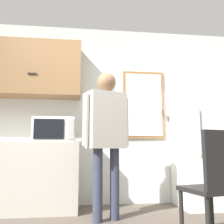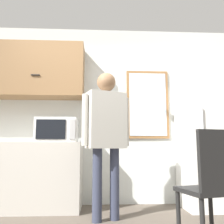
# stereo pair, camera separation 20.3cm
# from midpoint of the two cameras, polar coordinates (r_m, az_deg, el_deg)

# --- Properties ---
(back_wall) EXTENTS (6.00, 0.06, 2.70)m
(back_wall) POSITION_cam_midpoint_polar(r_m,az_deg,el_deg) (3.84, -2.13, -0.24)
(back_wall) COLOR silver
(back_wall) RESTS_ON ground_plane
(counter) EXTENTS (2.01, 0.59, 0.89)m
(counter) POSITION_cam_midpoint_polar(r_m,az_deg,el_deg) (3.68, -21.63, -13.44)
(counter) COLOR #BCB7AD
(counter) RESTS_ON ground_plane
(upper_cabinets) EXTENTS (2.01, 0.40, 0.80)m
(upper_cabinets) POSITION_cam_midpoint_polar(r_m,az_deg,el_deg) (3.93, -19.94, 8.88)
(upper_cabinets) COLOR olive
(microwave) EXTENTS (0.53, 0.38, 0.32)m
(microwave) POSITION_cam_midpoint_polar(r_m,az_deg,el_deg) (3.43, -10.82, -4.12)
(microwave) COLOR white
(microwave) RESTS_ON counter
(person) EXTENTS (0.57, 0.37, 1.72)m
(person) POSITION_cam_midpoint_polar(r_m,az_deg,el_deg) (2.96, 0.62, -3.53)
(person) COLOR #33384C
(person) RESTS_ON ground_plane
(refrigerator) EXTENTS (0.79, 0.67, 1.76)m
(refrigerator) POSITION_cam_midpoint_polar(r_m,az_deg,el_deg) (3.82, 22.70, -6.61)
(refrigerator) COLOR white
(refrigerator) RESTS_ON ground_plane
(chair) EXTENTS (0.50, 0.50, 0.96)m
(chair) POSITION_cam_midpoint_polar(r_m,az_deg,el_deg) (2.41, 24.14, -14.36)
(chair) COLOR black
(chair) RESTS_ON ground_plane
(window) EXTENTS (0.65, 0.05, 1.06)m
(window) POSITION_cam_midpoint_polar(r_m,az_deg,el_deg) (3.92, 9.61, 1.76)
(window) COLOR olive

